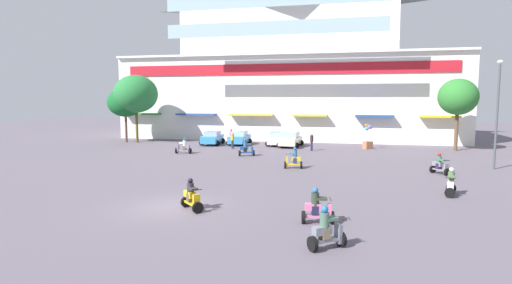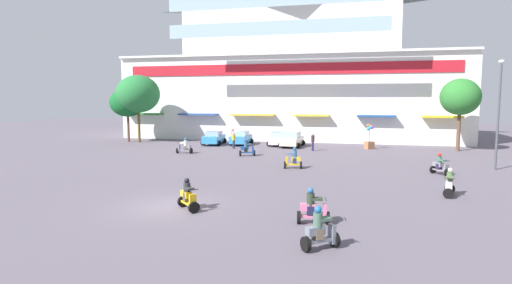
% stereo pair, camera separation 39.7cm
% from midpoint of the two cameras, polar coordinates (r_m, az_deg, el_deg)
% --- Properties ---
extents(ground_plane, '(128.00, 128.00, 0.00)m').
position_cam_midpoint_polar(ground_plane, '(32.19, -1.35, -3.08)').
color(ground_plane, '#605763').
extents(colonial_building, '(41.78, 19.23, 20.01)m').
position_cam_midpoint_polar(colonial_building, '(55.43, 5.23, 9.69)').
color(colonial_building, white).
rests_on(colonial_building, ground).
extents(plaza_tree_0, '(4.16, 3.83, 6.28)m').
position_cam_midpoint_polar(plaza_tree_0, '(50.58, -17.08, 5.22)').
color(plaza_tree_0, brown).
rests_on(plaza_tree_0, ground).
extents(plaza_tree_1, '(3.69, 3.96, 7.00)m').
position_cam_midpoint_polar(plaza_tree_1, '(44.56, 26.57, 5.56)').
color(plaza_tree_1, brown).
rests_on(plaza_tree_1, ground).
extents(plaza_tree_2, '(4.93, 5.15, 7.77)m').
position_cam_midpoint_polar(plaza_tree_2, '(49.81, -15.74, 6.38)').
color(plaza_tree_2, brown).
rests_on(plaza_tree_2, ground).
extents(parked_car_0, '(2.53, 4.24, 1.48)m').
position_cam_midpoint_polar(parked_car_0, '(45.97, -5.58, 0.59)').
color(parked_car_0, '#338DC3').
rests_on(parked_car_0, ground).
extents(parked_car_1, '(2.34, 4.06, 1.51)m').
position_cam_midpoint_polar(parked_car_1, '(45.59, -1.85, 0.58)').
color(parked_car_1, '#3489CE').
rests_on(parked_car_1, ground).
extents(parked_car_2, '(2.32, 3.94, 1.50)m').
position_cam_midpoint_polar(parked_car_2, '(44.85, 3.39, 0.46)').
color(parked_car_2, silver).
rests_on(parked_car_2, ground).
extents(parked_car_3, '(2.50, 4.48, 1.59)m').
position_cam_midpoint_polar(parked_car_3, '(43.85, 5.25, 0.37)').
color(parked_car_3, beige).
rests_on(parked_car_3, ground).
extents(scooter_rider_0, '(0.85, 1.50, 1.48)m').
position_cam_midpoint_polar(scooter_rider_0, '(24.10, 25.55, -5.29)').
color(scooter_rider_0, black).
rests_on(scooter_rider_0, ground).
extents(scooter_rider_1, '(1.22, 1.46, 1.46)m').
position_cam_midpoint_polar(scooter_rider_1, '(30.37, 24.39, -3.02)').
color(scooter_rider_1, black).
rests_on(scooter_rider_1, ground).
extents(scooter_rider_2, '(1.38, 0.74, 1.58)m').
position_cam_midpoint_polar(scooter_rider_2, '(30.25, 5.54, -2.45)').
color(scooter_rider_2, black).
rests_on(scooter_rider_2, ground).
extents(scooter_rider_3, '(1.34, 1.20, 1.52)m').
position_cam_midpoint_polar(scooter_rider_3, '(14.47, 9.61, -12.08)').
color(scooter_rider_3, black).
rests_on(scooter_rider_3, ground).
extents(scooter_rider_4, '(1.38, 0.73, 1.51)m').
position_cam_midpoint_polar(scooter_rider_4, '(17.21, 8.50, -9.10)').
color(scooter_rider_4, black).
rests_on(scooter_rider_4, ground).
extents(scooter_rider_5, '(1.48, 0.54, 1.45)m').
position_cam_midpoint_polar(scooter_rider_5, '(38.94, -9.53, -0.70)').
color(scooter_rider_5, black).
rests_on(scooter_rider_5, ground).
extents(scooter_rider_6, '(1.38, 1.36, 1.48)m').
position_cam_midpoint_polar(scooter_rider_6, '(19.30, -8.78, -7.47)').
color(scooter_rider_6, black).
rests_on(scooter_rider_6, ground).
extents(scooter_rider_7, '(1.49, 1.01, 1.55)m').
position_cam_midpoint_polar(scooter_rider_7, '(36.68, -0.95, -0.95)').
color(scooter_rider_7, black).
rests_on(scooter_rider_7, ground).
extents(pedestrian_0, '(0.50, 0.50, 1.64)m').
position_cam_midpoint_polar(pedestrian_0, '(42.19, -2.83, 0.35)').
color(pedestrian_0, '#232A3A').
rests_on(pedestrian_0, ground).
extents(pedestrian_1, '(0.53, 0.53, 1.59)m').
position_cam_midpoint_polar(pedestrian_1, '(48.61, -3.00, 1.07)').
color(pedestrian_1, '#7C625A').
rests_on(pedestrian_1, ground).
extents(pedestrian_2, '(0.40, 0.40, 1.71)m').
position_cam_midpoint_polar(pedestrian_2, '(40.64, 8.12, 0.16)').
color(pedestrian_2, '#241E4B').
rests_on(pedestrian_2, ground).
extents(streetlamp_near, '(0.40, 0.40, 7.80)m').
position_cam_midpoint_polar(streetlamp_near, '(34.10, 30.77, 4.15)').
color(streetlamp_near, '#474C51').
rests_on(streetlamp_near, ground).
extents(balloon_vendor_cart, '(1.07, 1.05, 2.52)m').
position_cam_midpoint_polar(balloon_vendor_cart, '(43.28, 15.64, 0.49)').
color(balloon_vendor_cart, '#A56A46').
rests_on(balloon_vendor_cart, ground).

